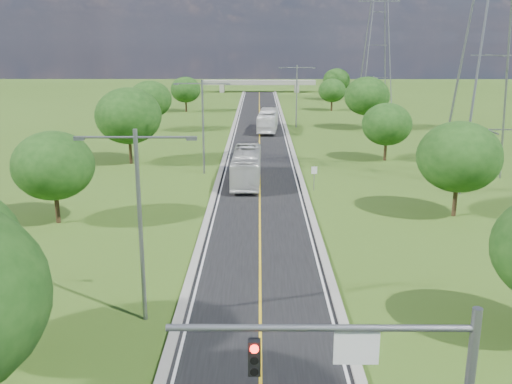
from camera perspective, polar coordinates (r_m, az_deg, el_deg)
ground at (r=76.28m, az=0.36°, el=4.45°), size 260.00×260.00×0.00m
road at (r=82.18m, az=0.35°, el=5.25°), size 8.00×150.00×0.06m
curb_left at (r=82.27m, az=-2.62°, el=5.30°), size 0.50×150.00×0.22m
curb_right at (r=82.28m, az=3.33°, el=5.30°), size 0.50×150.00×0.22m
signal_mast at (r=17.18m, az=13.59°, el=-18.07°), size 8.54×0.33×7.20m
speed_limit_sign at (r=54.67m, az=5.84°, el=1.77°), size 0.55×0.09×2.40m
overpass at (r=155.39m, az=0.33°, el=10.83°), size 30.00×3.00×3.20m
streetlight_near_left at (r=28.80m, az=-11.58°, el=-1.81°), size 5.90×0.25×10.00m
streetlight_mid_left at (r=60.80m, az=-5.33°, el=7.31°), size 5.90×0.25×10.00m
streetlight_far_right at (r=93.51m, az=4.09°, el=10.08°), size 5.90×0.25×10.00m
power_tower_near at (r=59.22m, az=22.89°, el=13.85°), size 9.00×6.40×28.00m
power_tower_far at (r=132.54m, az=12.05°, el=14.78°), size 9.00×6.40×28.00m
tree_lb at (r=46.79m, az=-19.62°, el=2.50°), size 6.30×6.30×7.33m
tree_lc at (r=67.19m, az=-12.64°, el=7.44°), size 7.56×7.56×8.79m
tree_ld at (r=91.01m, az=-10.55°, el=9.10°), size 6.72×6.72×7.82m
tree_le at (r=114.29m, az=-7.06°, el=10.12°), size 5.88×5.88×6.84m
tree_rb at (r=48.62m, az=19.64°, el=3.33°), size 6.72×6.72×7.82m
tree_rc at (r=69.33m, az=12.95°, el=6.62°), size 5.88×5.88×6.84m
tree_rd at (r=92.97m, az=11.04°, el=9.39°), size 7.14×7.14×8.30m
tree_re at (r=116.31m, az=7.62°, el=10.03°), size 5.46×5.46×6.35m
tree_rf at (r=136.49m, az=8.06°, el=11.02°), size 6.30×6.30×7.33m
bus_outbound at (r=89.71m, az=1.19°, el=7.16°), size 3.50×11.78×3.24m
bus_inbound at (r=57.49m, az=-0.95°, el=2.59°), size 2.89×11.62×3.23m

